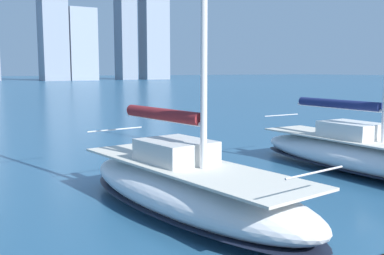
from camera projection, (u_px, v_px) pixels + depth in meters
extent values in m
cube|color=#8791A1|center=(154.00, 15.00, 178.17)|extent=(10.12, 8.03, 50.73)
cube|color=gray|center=(125.00, 13.00, 172.28)|extent=(6.33, 8.14, 50.86)
cube|color=#919BAA|center=(81.00, 45.00, 161.91)|extent=(9.90, 9.97, 25.57)
cube|color=#86909F|center=(52.00, 17.00, 154.61)|extent=(8.69, 9.07, 43.48)
ellipsoid|color=white|center=(364.00, 157.00, 15.73)|extent=(2.53, 9.51, 1.14)
ellipsoid|color=black|center=(364.00, 166.00, 15.77)|extent=(2.54, 9.56, 0.10)
cube|color=beige|center=(365.00, 140.00, 15.65)|extent=(2.07, 8.37, 0.06)
cube|color=silver|center=(352.00, 130.00, 16.10)|extent=(1.49, 2.10, 0.55)
cylinder|color=silver|center=(337.00, 107.00, 16.61)|extent=(0.15, 3.99, 0.12)
cylinder|color=navy|center=(337.00, 104.00, 16.59)|extent=(0.34, 3.67, 0.32)
cylinder|color=silver|center=(282.00, 115.00, 19.23)|extent=(1.85, 0.05, 0.04)
ellipsoid|color=white|center=(188.00, 191.00, 11.25)|extent=(3.46, 8.52, 1.22)
ellipsoid|color=black|center=(188.00, 204.00, 11.29)|extent=(3.47, 8.56, 0.10)
cube|color=beige|center=(188.00, 166.00, 11.17)|extent=(2.89, 7.48, 0.06)
cube|color=silver|center=(176.00, 151.00, 11.52)|extent=(1.71, 1.98, 0.55)
cylinder|color=silver|center=(162.00, 119.00, 11.90)|extent=(0.52, 3.47, 0.12)
cylinder|color=maroon|center=(162.00, 114.00, 11.89)|extent=(0.69, 3.22, 0.32)
cylinder|color=silver|center=(315.00, 172.00, 8.12)|extent=(1.63, 0.23, 0.04)
cylinder|color=silver|center=(115.00, 129.00, 14.02)|extent=(1.88, 0.26, 0.04)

